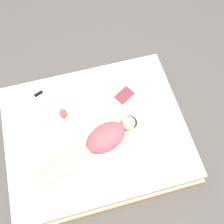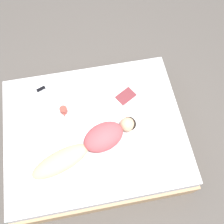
# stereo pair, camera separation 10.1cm
# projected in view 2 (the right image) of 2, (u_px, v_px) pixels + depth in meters

# --- Properties ---
(ground_plane) EXTENTS (12.00, 12.00, 0.00)m
(ground_plane) POSITION_uv_depth(u_px,v_px,m) (97.00, 142.00, 3.56)
(ground_plane) COLOR #4C4742
(bed) EXTENTS (1.75, 2.16, 0.53)m
(bed) POSITION_uv_depth(u_px,v_px,m) (95.00, 136.00, 3.32)
(bed) COLOR tan
(bed) RESTS_ON ground_plane
(person) EXTENTS (0.63, 1.28, 0.21)m
(person) POSITION_uv_depth(u_px,v_px,m) (91.00, 144.00, 2.90)
(person) COLOR tan
(person) RESTS_ON bed
(open_magazine) EXTENTS (0.59, 0.54, 0.01)m
(open_magazine) POSITION_uv_depth(u_px,v_px,m) (120.00, 90.00, 3.29)
(open_magazine) COLOR silver
(open_magazine) RESTS_ON bed
(coffee_mug) EXTENTS (0.13, 0.09, 0.08)m
(coffee_mug) POSITION_uv_depth(u_px,v_px,m) (64.00, 110.00, 3.13)
(coffee_mug) COLOR #993D33
(coffee_mug) RESTS_ON bed
(cell_phone) EXTENTS (0.11, 0.15, 0.01)m
(cell_phone) POSITION_uv_depth(u_px,v_px,m) (41.00, 89.00, 3.29)
(cell_phone) COLOR silver
(cell_phone) RESTS_ON bed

